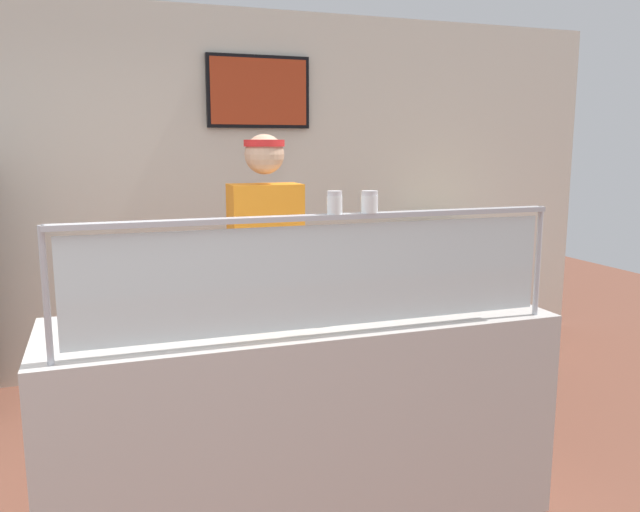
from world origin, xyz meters
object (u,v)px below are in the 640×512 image
Objects in this scene: pizza_server at (299,308)px; parmesan_shaker at (335,204)px; pizza_box_stack at (459,234)px; pepper_flake_shaker at (369,203)px; worker_figure at (267,275)px; pizza_tray at (306,311)px.

parmesan_shaker is (0.04, -0.32, 0.49)m from pizza_server.
parmesan_shaker is at bearing -131.62° from pizza_box_stack.
parmesan_shaker is at bearing -180.00° from pepper_flake_shaker.
pizza_server is 0.16× the size of worker_figure.
worker_figure reaches higher than parmesan_shaker.
pepper_flake_shaker is 0.05× the size of worker_figure.
pizza_server is at bearing 97.72° from parmesan_shaker.
pizza_tray is 5.11× the size of pepper_flake_shaker.
pizza_server is at bearing -137.18° from pizza_box_stack.
pepper_flake_shaker is (0.15, -0.34, 0.51)m from pizza_tray.
worker_figure is at bearing -149.86° from pizza_box_stack.
pizza_server is 0.57× the size of pizza_box_stack.
worker_figure is (-0.17, 0.98, -0.47)m from pepper_flake_shaker.
pizza_tray is at bearing 91.08° from parmesan_shaker.
parmesan_shaker is at bearing -93.81° from pizza_server.
pepper_flake_shaker reaches higher than pizza_server.
pizza_tray is 0.05m from pizza_server.
pizza_server is 3.11× the size of parmesan_shaker.
pizza_tray is 0.25× the size of worker_figure.
pizza_tray is 0.64m from worker_figure.
pepper_flake_shaker is at bearing -65.88° from pizza_tray.
pizza_tray is 4.95× the size of parmesan_shaker.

